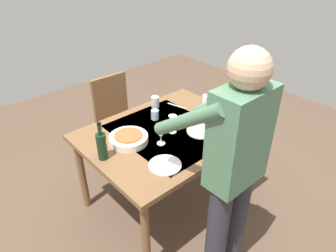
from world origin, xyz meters
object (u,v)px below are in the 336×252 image
serving_bowl_pasta (129,138)px  water_cup_near_left (206,100)px  person_server (233,167)px  dinner_plate_near (165,165)px  water_cup_far_left (155,115)px  wine_glass_right (161,132)px  water_cup_near_right (155,102)px  chair_near (117,113)px  dining_table (168,139)px  dinner_plate_far (201,131)px  wine_bottle (102,145)px  wine_glass_left (173,121)px

serving_bowl_pasta → water_cup_near_left: bearing=-177.8°
person_server → water_cup_near_left: (-0.78, -0.90, -0.16)m
person_server → dinner_plate_near: person_server is taller
water_cup_near_left → water_cup_far_left: bearing=-10.6°
wine_glass_right → water_cup_near_right: bearing=-125.4°
chair_near → water_cup_near_right: chair_near is taller
chair_near → person_server: (0.26, 1.68, 0.43)m
wine_glass_right → serving_bowl_pasta: 0.26m
dining_table → water_cup_near_right: size_ratio=12.93×
dining_table → chair_near: chair_near is taller
water_cup_far_left → dinner_plate_near: water_cup_far_left is taller
dinner_plate_far → water_cup_far_left: bearing=-70.4°
wine_bottle → water_cup_near_left: 1.18m
chair_near → wine_bottle: size_ratio=3.07×
chair_near → water_cup_near_left: bearing=123.8°
water_cup_near_left → dinner_plate_near: water_cup_near_left is taller
serving_bowl_pasta → dinner_plate_near: 0.41m
serving_bowl_pasta → dinner_plate_near: (-0.02, 0.41, -0.03)m
wine_glass_left → serving_bowl_pasta: wine_glass_left is taller
person_server → dinner_plate_far: bearing=-122.4°
wine_bottle → water_cup_far_left: (-0.63, -0.18, -0.07)m
chair_near → dinner_plate_near: 1.30m
wine_glass_left → water_cup_near_right: size_ratio=1.46×
wine_glass_left → wine_glass_right: size_ratio=1.00×
water_cup_near_right → water_cup_far_left: (0.15, 0.17, -0.01)m
person_server → water_cup_near_right: size_ratio=16.30×
wine_glass_left → dinner_plate_far: size_ratio=0.66×
water_cup_near_left → dinner_plate_far: (0.40, 0.31, -0.04)m
person_server → wine_bottle: (0.40, -0.82, -0.09)m
dining_table → water_cup_far_left: bearing=-102.0°
person_server → dining_table: bearing=-103.3°
dining_table → person_server: (0.18, 0.78, 0.28)m
water_cup_near_right → dinner_plate_far: bearing=90.1°
water_cup_near_left → dining_table: bearing=11.7°
dinner_plate_far → wine_glass_right: bearing=-13.9°
water_cup_far_left → wine_glass_left: bearing=83.8°
wine_bottle → wine_glass_right: wine_bottle is taller
dinner_plate_far → dining_table: bearing=-43.6°
water_cup_near_left → water_cup_near_right: water_cup_near_right is taller
wine_bottle → dinner_plate_near: wine_bottle is taller
water_cup_near_left → dinner_plate_near: (0.90, 0.44, -0.04)m
wine_bottle → water_cup_near_left: bearing=-176.0°
dining_table → water_cup_far_left: water_cup_far_left is taller
person_server → dinner_plate_far: size_ratio=7.34×
chair_near → water_cup_near_right: (-0.12, 0.50, 0.29)m
chair_near → water_cup_far_left: 0.73m
wine_bottle → serving_bowl_pasta: size_ratio=0.99×
wine_bottle → water_cup_near_right: 0.85m
wine_bottle → wine_glass_left: wine_bottle is taller
wine_bottle → dinner_plate_far: (-0.78, 0.22, -0.10)m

